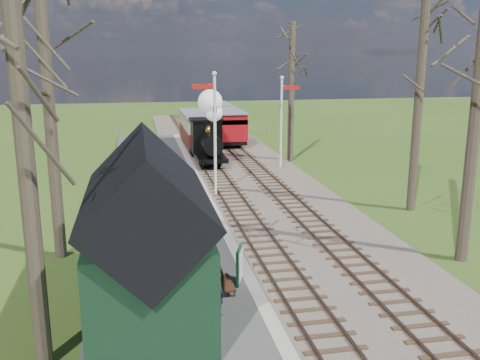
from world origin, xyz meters
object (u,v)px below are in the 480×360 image
object	(u,v)px
semaphore_near	(214,125)
bench	(223,279)
locomotive	(209,132)
sign_board	(239,266)
person	(218,293)
red_carriage_b	(218,118)
station_shed	(148,237)
coach	(198,128)
semaphore_far	(282,115)
red_carriage_a	(229,126)

from	to	relation	value
semaphore_near	bench	bearing A→B (deg)	-96.94
locomotive	sign_board	distance (m)	18.45
semaphore_near	person	xyz separation A→B (m)	(-1.75, -12.70, -2.80)
locomotive	red_carriage_b	bearing A→B (deg)	78.71
red_carriage_b	sign_board	size ratio (longest dim) A/B	4.60
bench	station_shed	bearing A→B (deg)	-159.72
coach	sign_board	size ratio (longest dim) A/B	6.75
semaphore_near	red_carriage_b	xyz separation A→B (m)	(3.37, 20.58, -2.10)
sign_board	semaphore_far	bearing A→B (deg)	70.54
sign_board	person	size ratio (longest dim) A/B	0.91
coach	red_carriage_b	distance (m)	7.48
locomotive	red_carriage_a	size ratio (longest dim) A/B	0.92
coach	person	world-z (taller)	coach
station_shed	locomotive	xyz separation A→B (m)	(4.29, 19.50, -0.08)
station_shed	bench	size ratio (longest dim) A/B	4.99
station_shed	semaphore_far	bearing A→B (deg)	64.28
sign_board	bench	xyz separation A→B (m)	(-0.56, -0.37, -0.23)
red_carriage_a	sign_board	world-z (taller)	red_carriage_a
station_shed	coach	world-z (taller)	station_shed
locomotive	person	size ratio (longest dim) A/B	3.84
semaphore_near	bench	distance (m)	11.70
red_carriage_b	sign_board	xyz separation A→B (m)	(-4.17, -31.41, -0.76)
coach	station_shed	bearing A→B (deg)	-99.54
red_carriage_a	bench	size ratio (longest dim) A/B	4.12
locomotive	person	xyz separation A→B (m)	(-2.51, -20.20, -1.36)
red_carriage_a	sign_board	bearing A→B (deg)	-99.15
semaphore_near	bench	size ratio (longest dim) A/B	4.93
locomotive	red_carriage_a	world-z (taller)	locomotive
locomotive	red_carriage_a	distance (m)	8.05
red_carriage_a	red_carriage_b	xyz separation A→B (m)	(0.00, 5.50, 0.00)
semaphore_near	coach	bearing A→B (deg)	86.75
semaphore_near	red_carriage_b	distance (m)	20.96
station_shed	semaphore_far	distance (m)	20.01
locomotive	bench	xyz separation A→B (m)	(-2.12, -18.70, -1.65)
red_carriage_b	bench	distance (m)	32.15
semaphore_near	station_shed	bearing A→B (deg)	-106.38
station_shed	person	world-z (taller)	station_shed
station_shed	person	distance (m)	2.40
locomotive	person	world-z (taller)	locomotive
locomotive	coach	xyz separation A→B (m)	(0.01, 6.07, -0.59)
red_carriage_a	person	bearing A→B (deg)	-100.44
semaphore_near	locomotive	distance (m)	7.67
semaphore_far	semaphore_near	bearing A→B (deg)	-130.60
bench	person	xyz separation A→B (m)	(-0.39, -1.50, 0.28)
red_carriage_a	sign_board	size ratio (longest dim) A/B	4.60
semaphore_far	station_shed	bearing A→B (deg)	-115.72
bench	person	size ratio (longest dim) A/B	1.02
locomotive	station_shed	bearing A→B (deg)	-102.40
sign_board	red_carriage_b	bearing A→B (deg)	82.43
person	sign_board	bearing A→B (deg)	-47.73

